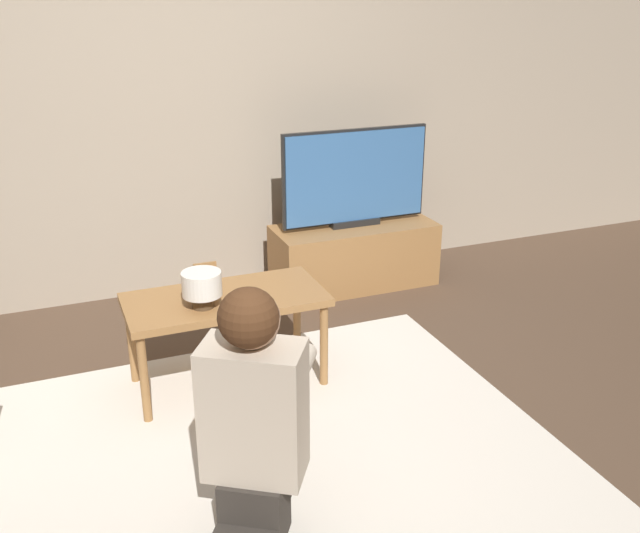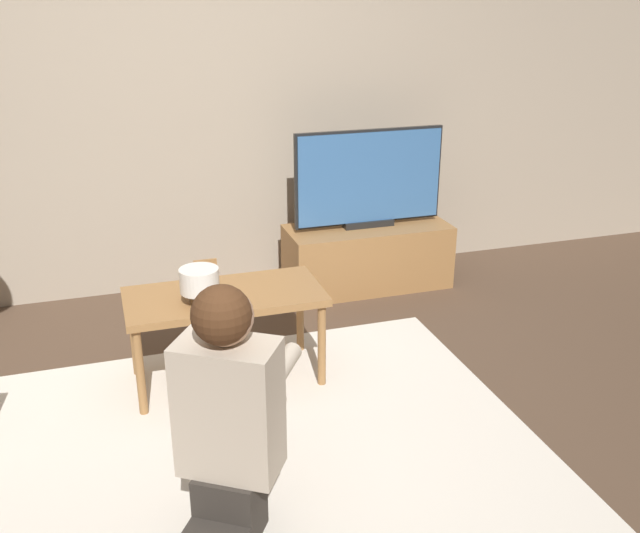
{
  "view_description": "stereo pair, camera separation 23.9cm",
  "coord_description": "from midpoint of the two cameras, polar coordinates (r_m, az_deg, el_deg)",
  "views": [
    {
      "loc": [
        -0.71,
        -2.4,
        1.83
      ],
      "look_at": [
        0.49,
        0.55,
        0.58
      ],
      "focal_mm": 40.0,
      "sensor_mm": 36.0,
      "label": 1
    },
    {
      "loc": [
        -0.48,
        -2.48,
        1.83
      ],
      "look_at": [
        0.49,
        0.55,
        0.58
      ],
      "focal_mm": 40.0,
      "sensor_mm": 36.0,
      "label": 2
    }
  ],
  "objects": [
    {
      "name": "person_kneeling",
      "position": [
        2.45,
        -4.59,
        -11.97
      ],
      "size": [
        0.64,
        0.8,
        0.95
      ],
      "rotation": [
        0.0,
        0.0,
        2.57
      ],
      "color": "#332D28",
      "rests_on": "rug"
    },
    {
      "name": "picture_frame",
      "position": [
        3.42,
        -7.15,
        -0.65
      ],
      "size": [
        0.11,
        0.01,
        0.15
      ],
      "color": "olive",
      "rests_on": "coffee_table"
    },
    {
      "name": "rug",
      "position": [
        3.1,
        -3.34,
        -14.53
      ],
      "size": [
        2.41,
        1.93,
        0.02
      ],
      "color": "silver",
      "rests_on": "ground_plane"
    },
    {
      "name": "tv",
      "position": [
        4.47,
        5.5,
        7.02
      ],
      "size": [
        0.96,
        0.08,
        0.62
      ],
      "color": "black",
      "rests_on": "tv_stand"
    },
    {
      "name": "tv_stand",
      "position": [
        4.62,
        5.29,
        0.79
      ],
      "size": [
        1.04,
        0.42,
        0.41
      ],
      "color": "olive",
      "rests_on": "ground_plane"
    },
    {
      "name": "ground_plane",
      "position": [
        3.11,
        -3.34,
        -14.65
      ],
      "size": [
        10.0,
        10.0,
        0.0
      ],
      "primitive_type": "plane",
      "color": "brown"
    },
    {
      "name": "table_lamp",
      "position": [
        3.25,
        -7.55,
        -1.32
      ],
      "size": [
        0.18,
        0.18,
        0.17
      ],
      "color": "#4C3823",
      "rests_on": "coffee_table"
    },
    {
      "name": "coffee_table",
      "position": [
        3.41,
        -5.65,
        -3.02
      ],
      "size": [
        0.93,
        0.45,
        0.48
      ],
      "color": "olive",
      "rests_on": "ground_plane"
    },
    {
      "name": "wall_back",
      "position": [
        4.44,
        -10.17,
        14.3
      ],
      "size": [
        10.0,
        0.06,
        2.6
      ],
      "color": "tan",
      "rests_on": "ground_plane"
    }
  ]
}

